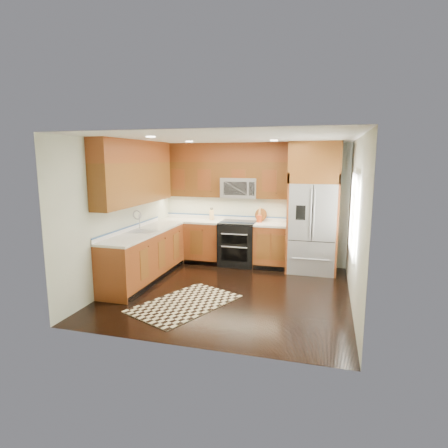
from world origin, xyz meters
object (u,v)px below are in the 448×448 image
(rug, at_px, (185,303))
(utensil_crock, at_px, (259,217))
(range, at_px, (238,244))
(knife_block, at_px, (212,215))
(refrigerator, at_px, (313,208))

(rug, xyz_separation_m, utensil_crock, (0.73, 2.46, 1.05))
(range, distance_m, utensil_crock, 0.74)
(range, distance_m, knife_block, 0.88)
(range, height_order, refrigerator, refrigerator)
(range, relative_size, rug, 0.56)
(rug, relative_size, utensil_crock, 5.16)
(refrigerator, relative_size, knife_block, 9.61)
(rug, bearing_deg, refrigerator, 75.99)
(range, bearing_deg, utensil_crock, 10.55)
(range, distance_m, rug, 2.44)
(knife_block, bearing_deg, utensil_crock, -3.69)
(refrigerator, bearing_deg, range, 178.60)
(rug, bearing_deg, knife_block, 121.93)
(refrigerator, xyz_separation_m, knife_block, (-2.19, 0.19, -0.25))
(rug, xyz_separation_m, knife_block, (-0.35, 2.53, 1.04))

